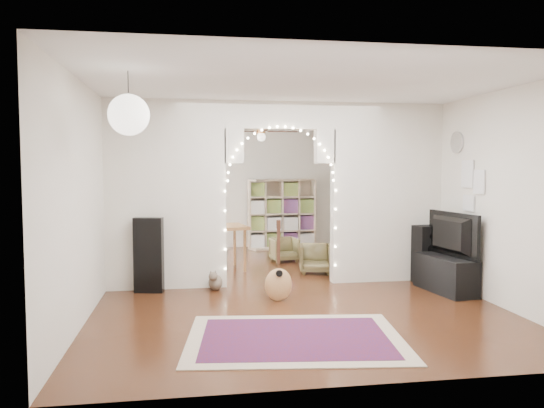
{
  "coord_description": "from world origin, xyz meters",
  "views": [
    {
      "loc": [
        -1.34,
        -7.71,
        1.75
      ],
      "look_at": [
        -0.07,
        0.3,
        1.18
      ],
      "focal_mm": 35.0,
      "sensor_mm": 36.0,
      "label": 1
    }
  ],
  "objects": [
    {
      "name": "flower_vase",
      "position": [
        -0.99,
        1.22,
        0.85
      ],
      "size": [
        0.21,
        0.21,
        0.19
      ],
      "primitive_type": "imported",
      "rotation": [
        0.0,
        0.0,
        0.18
      ],
      "color": "white",
      "rests_on": "dining_table"
    },
    {
      "name": "window",
      "position": [
        -2.47,
        1.8,
        1.5
      ],
      "size": [
        0.04,
        1.2,
        1.4
      ],
      "primitive_type": "cube",
      "color": "white",
      "rests_on": "wall_left"
    },
    {
      "name": "tv",
      "position": [
        2.2,
        -0.88,
        0.81
      ],
      "size": [
        0.29,
        1.08,
        0.62
      ],
      "primitive_type": "imported",
      "rotation": [
        0.0,
        0.0,
        1.72
      ],
      "color": "black",
      "rests_on": "media_console"
    },
    {
      "name": "fairy_lights",
      "position": [
        0.0,
        -0.13,
        1.55
      ],
      "size": [
        1.64,
        0.04,
        1.6
      ],
      "primitive_type": null,
      "color": "#FFEABF",
      "rests_on": "divider_wall"
    },
    {
      "name": "bookcase",
      "position": [
        0.65,
        3.5,
        0.74
      ],
      "size": [
        1.48,
        0.86,
        1.49
      ],
      "primitive_type": "cube",
      "rotation": [
        0.0,
        0.0,
        0.37
      ],
      "color": "#C5AC8F",
      "rests_on": "floor"
    },
    {
      "name": "wall_clock",
      "position": [
        2.48,
        -0.6,
        2.1
      ],
      "size": [
        0.03,
        0.31,
        0.31
      ],
      "primitive_type": "cylinder",
      "rotation": [
        0.0,
        1.57,
        0.0
      ],
      "color": "white",
      "rests_on": "wall_right"
    },
    {
      "name": "tabby_cat",
      "position": [
        -0.97,
        -0.27,
        0.12
      ],
      "size": [
        0.28,
        0.46,
        0.31
      ],
      "rotation": [
        0.0,
        0.0,
        -0.31
      ],
      "color": "brown",
      "rests_on": "floor"
    },
    {
      "name": "wall_back",
      "position": [
        0.0,
        3.75,
        1.35
      ],
      "size": [
        5.0,
        0.02,
        2.7
      ],
      "primitive_type": "cube",
      "color": "silver",
      "rests_on": "floor"
    },
    {
      "name": "ceiling_fan",
      "position": [
        0.0,
        2.0,
        2.4
      ],
      "size": [
        1.1,
        1.1,
        0.3
      ],
      "primitive_type": null,
      "color": "#C78342",
      "rests_on": "ceiling"
    },
    {
      "name": "area_rug",
      "position": [
        -0.28,
        -2.53,
        0.01
      ],
      "size": [
        2.36,
        1.89,
        0.02
      ],
      "primitive_type": "cube",
      "rotation": [
        0.0,
        0.0,
        -0.12
      ],
      "color": "maroon",
      "rests_on": "floor"
    },
    {
      "name": "wall_front",
      "position": [
        0.0,
        -3.75,
        1.35
      ],
      "size": [
        5.0,
        0.02,
        2.7
      ],
      "primitive_type": "cube",
      "color": "silver",
      "rests_on": "floor"
    },
    {
      "name": "dining_chair_left",
      "position": [
        0.41,
        1.86,
        0.22
      ],
      "size": [
        0.52,
        0.53,
        0.44
      ],
      "primitive_type": "imported",
      "rotation": [
        0.0,
        0.0,
        0.12
      ],
      "color": "brown",
      "rests_on": "floor"
    },
    {
      "name": "floor_speaker",
      "position": [
        2.2,
        -0.25,
        0.43
      ],
      "size": [
        0.38,
        0.35,
        0.86
      ],
      "rotation": [
        0.0,
        0.0,
        0.16
      ],
      "color": "black",
      "rests_on": "floor"
    },
    {
      "name": "dining_chair_right",
      "position": [
        0.72,
        0.71,
        0.24
      ],
      "size": [
        0.6,
        0.61,
        0.48
      ],
      "primitive_type": "imported",
      "rotation": [
        0.0,
        0.0,
        -0.17
      ],
      "color": "brown",
      "rests_on": "floor"
    },
    {
      "name": "media_console",
      "position": [
        2.2,
        -0.88,
        0.25
      ],
      "size": [
        0.54,
        1.05,
        0.5
      ],
      "primitive_type": "cube",
      "rotation": [
        0.0,
        0.0,
        0.14
      ],
      "color": "black",
      "rests_on": "floor"
    },
    {
      "name": "ceiling",
      "position": [
        0.0,
        0.0,
        2.7
      ],
      "size": [
        5.0,
        7.5,
        0.02
      ],
      "primitive_type": "cube",
      "color": "white",
      "rests_on": "wall_back"
    },
    {
      "name": "floor",
      "position": [
        0.0,
        0.0,
        0.0
      ],
      "size": [
        7.5,
        7.5,
        0.0
      ],
      "primitive_type": "plane",
      "color": "black",
      "rests_on": "ground"
    },
    {
      "name": "acoustic_guitar",
      "position": [
        -0.19,
        -1.01,
        0.39
      ],
      "size": [
        0.36,
        0.13,
        0.9
      ],
      "rotation": [
        0.0,
        0.0,
        -0.01
      ],
      "color": "#AE7745",
      "rests_on": "floor"
    },
    {
      "name": "paper_lantern",
      "position": [
        -1.9,
        -2.4,
        2.25
      ],
      "size": [
        0.4,
        0.4,
        0.4
      ],
      "primitive_type": "sphere",
      "color": "white",
      "rests_on": "ceiling"
    },
    {
      "name": "wall_left",
      "position": [
        -2.5,
        0.0,
        1.35
      ],
      "size": [
        0.02,
        7.5,
        2.7
      ],
      "primitive_type": "cube",
      "color": "silver",
      "rests_on": "floor"
    },
    {
      "name": "picture_frames",
      "position": [
        2.48,
        -1.0,
        1.5
      ],
      "size": [
        0.02,
        0.5,
        0.7
      ],
      "primitive_type": null,
      "color": "white",
      "rests_on": "wall_right"
    },
    {
      "name": "wall_right",
      "position": [
        2.5,
        0.0,
        1.35
      ],
      "size": [
        0.02,
        7.5,
        2.7
      ],
      "primitive_type": "cube",
      "color": "silver",
      "rests_on": "floor"
    },
    {
      "name": "divider_wall",
      "position": [
        0.0,
        0.0,
        1.42
      ],
      "size": [
        5.0,
        0.2,
        2.7
      ],
      "color": "silver",
      "rests_on": "floor"
    },
    {
      "name": "dining_table",
      "position": [
        -0.99,
        1.22,
        0.68
      ],
      "size": [
        1.32,
        1.0,
        0.76
      ],
      "rotation": [
        0.0,
        0.0,
        0.18
      ],
      "color": "brown",
      "rests_on": "floor"
    },
    {
      "name": "guitar_case",
      "position": [
        -1.89,
        -0.25,
        0.52
      ],
      "size": [
        0.42,
        0.21,
        1.05
      ],
      "primitive_type": "cube",
      "rotation": [
        0.0,
        0.0,
        -0.21
      ],
      "color": "black",
      "rests_on": "floor"
    }
  ]
}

